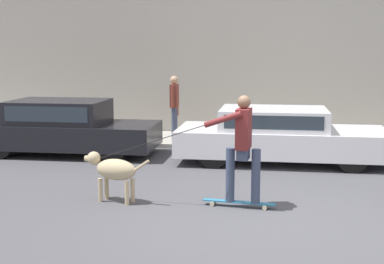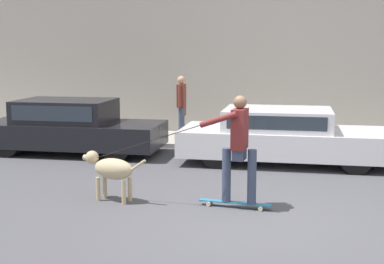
# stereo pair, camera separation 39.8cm
# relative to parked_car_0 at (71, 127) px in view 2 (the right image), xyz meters

# --- Properties ---
(ground_plane) EXTENTS (36.00, 36.00, 0.00)m
(ground_plane) POSITION_rel_parked_car_0_xyz_m (4.79, -3.99, -0.61)
(ground_plane) COLOR #47474C
(back_wall) EXTENTS (32.00, 0.30, 3.98)m
(back_wall) POSITION_rel_parked_car_0_xyz_m (4.79, 3.34, 1.39)
(back_wall) COLOR #9E998E
(back_wall) RESTS_ON ground_plane
(sidewalk_curb) EXTENTS (30.00, 2.07, 0.11)m
(sidewalk_curb) POSITION_rel_parked_car_0_xyz_m (4.79, 2.14, -0.55)
(sidewalk_curb) COLOR #A39E93
(sidewalk_curb) RESTS_ON ground_plane
(parked_car_0) EXTENTS (4.24, 1.84, 1.26)m
(parked_car_0) POSITION_rel_parked_car_0_xyz_m (0.00, 0.00, 0.00)
(parked_car_0) COLOR black
(parked_car_0) RESTS_ON ground_plane
(parked_car_1) EXTENTS (4.50, 1.95, 1.16)m
(parked_car_1) POSITION_rel_parked_car_0_xyz_m (4.90, 0.00, -0.03)
(parked_car_1) COLOR black
(parked_car_1) RESTS_ON ground_plane
(dog) EXTENTS (1.15, 0.48, 0.79)m
(dog) POSITION_rel_parked_car_0_xyz_m (2.38, -3.53, -0.09)
(dog) COLOR tan
(dog) RESTS_ON ground_plane
(skateboarder) EXTENTS (2.92, 0.56, 1.73)m
(skateboarder) POSITION_rel_parked_car_0_xyz_m (4.41, -3.47, 0.38)
(skateboarder) COLOR beige
(skateboarder) RESTS_ON ground_plane
(pedestrian_with_bag) EXTENTS (0.21, 0.63, 1.62)m
(pedestrian_with_bag) POSITION_rel_parked_car_0_xyz_m (2.16, 2.02, 0.41)
(pedestrian_with_bag) COLOR #3D4760
(pedestrian_with_bag) RESTS_ON sidewalk_curb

